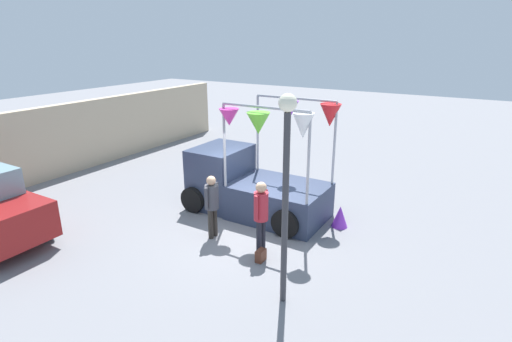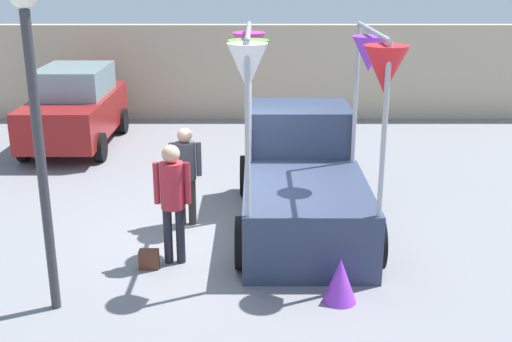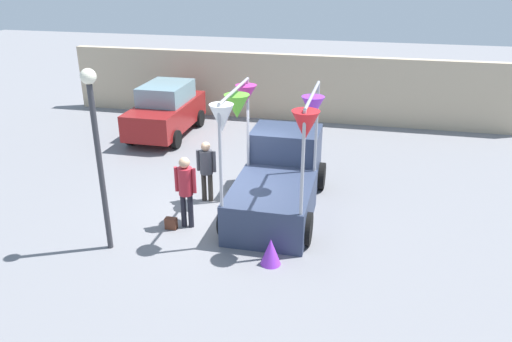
% 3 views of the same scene
% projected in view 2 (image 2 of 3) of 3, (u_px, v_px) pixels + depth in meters
% --- Properties ---
extents(ground_plane, '(60.00, 60.00, 0.00)m').
position_uv_depth(ground_plane, '(235.00, 235.00, 10.37)').
color(ground_plane, slate).
extents(vendor_truck, '(2.40, 4.12, 3.33)m').
position_uv_depth(vendor_truck, '(301.00, 171.00, 10.63)').
color(vendor_truck, '#2D3851').
rests_on(vendor_truck, ground).
extents(parked_car, '(1.88, 4.00, 1.88)m').
position_uv_depth(parked_car, '(75.00, 107.00, 15.19)').
color(parked_car, maroon).
rests_on(parked_car, ground).
extents(person_customer, '(0.53, 0.34, 1.79)m').
position_uv_depth(person_customer, '(172.00, 192.00, 9.11)').
color(person_customer, black).
rests_on(person_customer, ground).
extents(person_vendor, '(0.53, 0.34, 1.67)m').
position_uv_depth(person_vendor, '(186.00, 167.00, 10.52)').
color(person_vendor, '#2D2823').
rests_on(person_vendor, ground).
extents(handbag, '(0.28, 0.16, 0.28)m').
position_uv_depth(handbag, '(149.00, 259.00, 9.22)').
color(handbag, '#592D1E').
rests_on(handbag, ground).
extents(street_lamp, '(0.32, 0.32, 4.03)m').
position_uv_depth(street_lamp, '(35.00, 106.00, 7.40)').
color(street_lamp, '#333338').
rests_on(street_lamp, ground).
extents(brick_boundary_wall, '(18.00, 0.36, 2.60)m').
position_uv_depth(brick_boundary_wall, '(244.00, 72.00, 17.88)').
color(brick_boundary_wall, tan).
rests_on(brick_boundary_wall, ground).
extents(folded_kite_bundle_violet, '(0.53, 0.53, 0.60)m').
position_uv_depth(folded_kite_bundle_violet, '(340.00, 280.00, 8.26)').
color(folded_kite_bundle_violet, purple).
rests_on(folded_kite_bundle_violet, ground).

